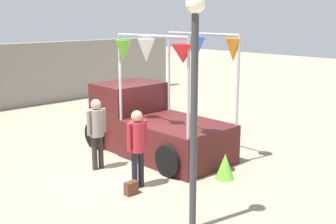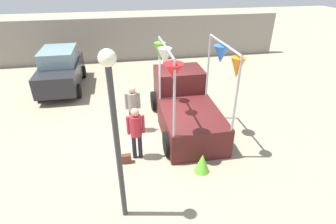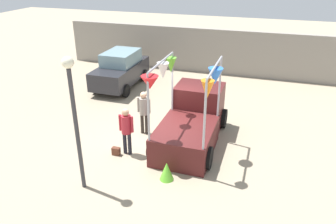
# 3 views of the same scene
# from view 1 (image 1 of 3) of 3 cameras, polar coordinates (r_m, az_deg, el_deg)

# --- Properties ---
(ground_plane) EXTENTS (60.00, 60.00, 0.00)m
(ground_plane) POSITION_cam_1_polar(r_m,az_deg,el_deg) (10.77, -4.43, -7.05)
(ground_plane) COLOR gray
(vendor_truck) EXTENTS (2.43, 4.16, 3.25)m
(vendor_truck) POSITION_cam_1_polar(r_m,az_deg,el_deg) (11.54, -2.35, -1.21)
(vendor_truck) COLOR #4C1919
(vendor_truck) RESTS_ON ground
(person_customer) EXTENTS (0.53, 0.34, 1.72)m
(person_customer) POSITION_cam_1_polar(r_m,az_deg,el_deg) (9.04, -4.18, -4.00)
(person_customer) COLOR black
(person_customer) RESTS_ON ground
(person_vendor) EXTENTS (0.53, 0.34, 1.74)m
(person_vendor) POSITION_cam_1_polar(r_m,az_deg,el_deg) (10.26, -9.64, -2.04)
(person_vendor) COLOR #2D2823
(person_vendor) RESTS_ON ground
(handbag) EXTENTS (0.28, 0.16, 0.28)m
(handbag) POSITION_cam_1_polar(r_m,az_deg,el_deg) (8.99, -5.02, -10.23)
(handbag) COLOR #592D1E
(handbag) RESTS_ON ground
(street_lamp) EXTENTS (0.32, 0.32, 4.01)m
(street_lamp) POSITION_cam_1_polar(r_m,az_deg,el_deg) (6.86, 3.60, 4.05)
(street_lamp) COLOR #333338
(street_lamp) RESTS_ON ground
(folded_kite_bundle_lime) EXTENTS (0.61, 0.61, 0.60)m
(folded_kite_bundle_lime) POSITION_cam_1_polar(r_m,az_deg,el_deg) (9.80, 7.73, -7.31)
(folded_kite_bundle_lime) COLOR #66CC33
(folded_kite_bundle_lime) RESTS_ON ground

